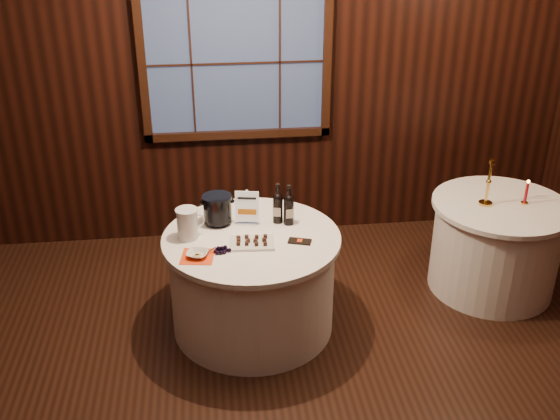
{
  "coord_description": "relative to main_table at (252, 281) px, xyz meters",
  "views": [
    {
      "loc": [
        -0.28,
        -3.08,
        3.03
      ],
      "look_at": [
        0.19,
        0.9,
        1.02
      ],
      "focal_mm": 42.0,
      "sensor_mm": 36.0,
      "label": 1
    }
  ],
  "objects": [
    {
      "name": "grape_bunch",
      "position": [
        -0.22,
        -0.21,
        0.4
      ],
      "size": [
        0.18,
        0.07,
        0.04
      ],
      "rotation": [
        0.0,
        0.0,
        0.05
      ],
      "color": "black",
      "rests_on": "main_table"
    },
    {
      "name": "port_bottle_left",
      "position": [
        0.21,
        0.19,
        0.52
      ],
      "size": [
        0.07,
        0.08,
        0.31
      ],
      "rotation": [
        0.0,
        0.0,
        -0.26
      ],
      "color": "black",
      "rests_on": "main_table"
    },
    {
      "name": "sign_stand",
      "position": [
        -0.01,
        0.19,
        0.48
      ],
      "size": [
        0.17,
        0.11,
        0.28
      ],
      "rotation": [
        0.0,
        0.0,
        -0.19
      ],
      "color": "silver",
      "rests_on": "main_table"
    },
    {
      "name": "cracker_bowl",
      "position": [
        -0.38,
        -0.24,
        0.4
      ],
      "size": [
        0.18,
        0.18,
        0.03
      ],
      "primitive_type": "imported",
      "rotation": [
        0.0,
        0.0,
        -0.3
      ],
      "color": "silver",
      "rests_on": "orange_napkin"
    },
    {
      "name": "back_wall",
      "position": [
        0.0,
        1.48,
        1.16
      ],
      "size": [
        6.0,
        0.1,
        3.0
      ],
      "color": "black",
      "rests_on": "ground"
    },
    {
      "name": "ice_bucket",
      "position": [
        -0.23,
        0.22,
        0.5
      ],
      "size": [
        0.22,
        0.22,
        0.22
      ],
      "color": "black",
      "rests_on": "main_table"
    },
    {
      "name": "port_bottle_right",
      "position": [
        0.29,
        0.16,
        0.52
      ],
      "size": [
        0.07,
        0.08,
        0.31
      ],
      "rotation": [
        0.0,
        0.0,
        0.08
      ],
      "color": "black",
      "rests_on": "main_table"
    },
    {
      "name": "chocolate_plate",
      "position": [
        -0.01,
        -0.12,
        0.4
      ],
      "size": [
        0.32,
        0.22,
        0.04
      ],
      "rotation": [
        0.0,
        0.0,
        -0.06
      ],
      "color": "silver",
      "rests_on": "main_table"
    },
    {
      "name": "ground",
      "position": [
        0.0,
        -1.0,
        -0.39
      ],
      "size": [
        6.0,
        6.0,
        0.0
      ],
      "primitive_type": "plane",
      "color": "black",
      "rests_on": "ground"
    },
    {
      "name": "main_table",
      "position": [
        0.0,
        0.0,
        0.0
      ],
      "size": [
        1.28,
        1.28,
        0.77
      ],
      "color": "white",
      "rests_on": "ground"
    },
    {
      "name": "red_candle",
      "position": [
        2.17,
        0.27,
        0.46
      ],
      "size": [
        0.06,
        0.06,
        0.2
      ],
      "color": "gold",
      "rests_on": "side_table"
    },
    {
      "name": "glass_pitcher",
      "position": [
        -0.44,
        0.03,
        0.5
      ],
      "size": [
        0.21,
        0.16,
        0.23
      ],
      "rotation": [
        0.0,
        0.0,
        0.34
      ],
      "color": "silver",
      "rests_on": "main_table"
    },
    {
      "name": "side_table",
      "position": [
        2.0,
        0.3,
        0.0
      ],
      "size": [
        1.08,
        1.08,
        0.77
      ],
      "color": "white",
      "rests_on": "ground"
    },
    {
      "name": "orange_napkin",
      "position": [
        -0.38,
        -0.24,
        0.38
      ],
      "size": [
        0.25,
        0.25,
        0.0
      ],
      "primitive_type": "cube",
      "rotation": [
        0.0,
        0.0,
        -0.15
      ],
      "color": "#E53E13",
      "rests_on": "main_table"
    },
    {
      "name": "brass_candlestick",
      "position": [
        1.86,
        0.3,
        0.52
      ],
      "size": [
        0.11,
        0.11,
        0.38
      ],
      "color": "gold",
      "rests_on": "side_table"
    },
    {
      "name": "chocolate_box",
      "position": [
        0.33,
        -0.13,
        0.39
      ],
      "size": [
        0.18,
        0.12,
        0.01
      ],
      "primitive_type": "cube",
      "rotation": [
        0.0,
        0.0,
        -0.31
      ],
      "color": "black",
      "rests_on": "main_table"
    }
  ]
}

